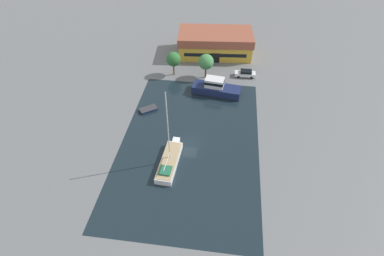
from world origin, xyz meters
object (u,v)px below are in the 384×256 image
Objects in this scene: motor_cruiser at (216,88)px; sailboat_moored at (170,161)px; warehouse_building at (215,43)px; small_dinghy at (148,109)px; quay_tree_by_water at (173,59)px; parked_car at (245,73)px; quay_tree_near_building at (206,62)px.

sailboat_moored is at bearing 171.32° from motor_cruiser.
warehouse_building reaches higher than small_dinghy.
quay_tree_by_water reaches higher than motor_cruiser.
quay_tree_by_water is at bearing 93.17° from parked_car.
parked_car is at bearing 92.55° from small_dinghy.
sailboat_moored reaches higher than parked_car.
quay_tree_near_building is at bearing -100.91° from warehouse_building.
motor_cruiser is at bearing 77.12° from sailboat_moored.
sailboat_moored reaches higher than small_dinghy.
parked_car is 31.33m from sailboat_moored.
sailboat_moored is 15.10m from small_dinghy.
sailboat_moored is (4.07, -27.41, -3.32)m from quay_tree_by_water.
quay_tree_by_water is 12.32m from motor_cruiser.
warehouse_building is at bearing 86.62° from sailboat_moored.
motor_cruiser is at bearing -89.87° from warehouse_building.
motor_cruiser is (2.80, -6.02, -2.69)m from quay_tree_near_building.
quay_tree_by_water is 27.91m from sailboat_moored.
quay_tree_by_water is 0.40× the size of sailboat_moored.
quay_tree_near_building reaches higher than small_dinghy.
sailboat_moored is at bearing 155.12° from parked_car.
quay_tree_near_building is 9.80m from parked_car.
motor_cruiser is (-6.34, -7.53, 0.50)m from parked_car.
warehouse_building reaches higher than parked_car.
quay_tree_by_water reaches higher than parked_car.
warehouse_building is 39.35m from sailboat_moored.
quay_tree_near_building is 1.49× the size of small_dinghy.
small_dinghy is at bearing -126.75° from quay_tree_near_building.
motor_cruiser is at bearing -31.26° from quay_tree_by_water.
small_dinghy is (-13.08, -7.74, -1.04)m from motor_cruiser.
sailboat_moored is 1.33× the size of motor_cruiser.
parked_car is 0.45× the size of motor_cruiser.
warehouse_building is at bearing 53.01° from quay_tree_by_water.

